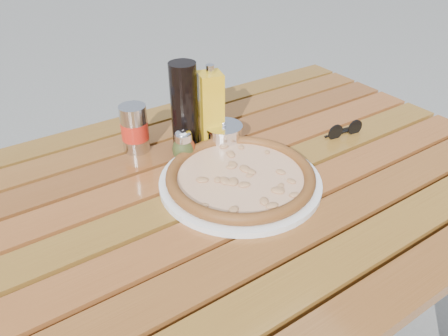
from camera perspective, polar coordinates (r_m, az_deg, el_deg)
table at (r=1.02m, az=0.63°, el=-5.47°), size 1.40×0.90×0.75m
plate at (r=0.97m, az=2.13°, el=-1.77°), size 0.47×0.47×0.01m
pizza at (r=0.96m, az=2.15°, el=-1.00°), size 0.38×0.38×0.03m
pepper_shaker at (r=1.05m, az=-5.22°, el=2.94°), size 0.05×0.05×0.08m
oregano_shaker at (r=1.04m, az=-5.33°, el=2.84°), size 0.07×0.07×0.08m
dark_bottle at (r=1.07m, az=-5.21°, el=7.96°), size 0.07×0.07×0.22m
soda_can at (r=1.10m, az=-11.59°, el=5.02°), size 0.08×0.08×0.12m
olive_oil_cruet at (r=1.09m, az=-1.74°, el=7.68°), size 0.07×0.07×0.21m
parmesan_tin at (r=1.10m, az=-0.06°, el=4.27°), size 0.13×0.13×0.07m
sunglasses at (r=1.20m, az=15.47°, el=4.77°), size 0.11×0.04×0.04m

